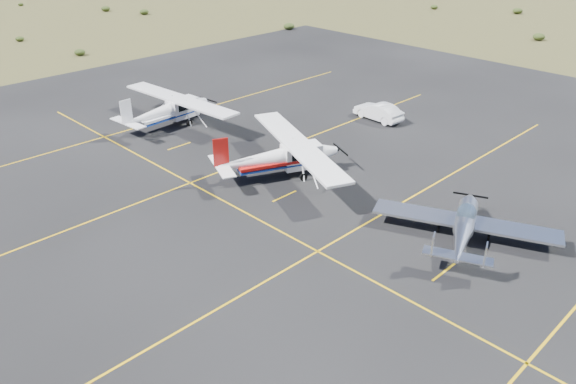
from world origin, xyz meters
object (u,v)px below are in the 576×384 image
aircraft_cessna (280,156)px  sedan (378,111)px  aircraft_low_wing (464,225)px  aircraft_plain (168,110)px

aircraft_cessna → sedan: aircraft_cessna is taller
aircraft_low_wing → aircraft_cessna: (-1.32, 12.40, 0.40)m
aircraft_cessna → aircraft_plain: 12.74m
aircraft_low_wing → aircraft_plain: aircraft_plain is taller
aircraft_plain → sedan: bearing=-43.5°
aircraft_low_wing → sedan: 18.55m
aircraft_low_wing → aircraft_cessna: 12.47m
aircraft_cessna → aircraft_plain: aircraft_cessna is taller
aircraft_cessna → sedan: bearing=32.0°
aircraft_low_wing → aircraft_plain: (-1.24, 25.13, 0.35)m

